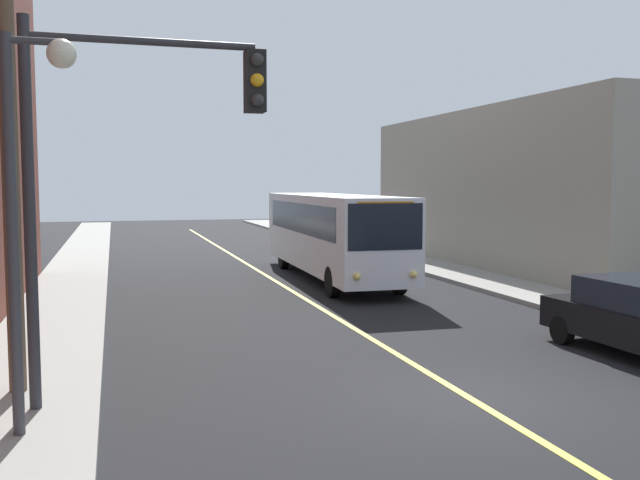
# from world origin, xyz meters

# --- Properties ---
(ground_plane) EXTENTS (120.00, 120.00, 0.00)m
(ground_plane) POSITION_xyz_m (0.00, 0.00, 0.00)
(ground_plane) COLOR black
(sidewalk_left) EXTENTS (2.50, 90.00, 0.15)m
(sidewalk_left) POSITION_xyz_m (-7.25, 10.00, 0.07)
(sidewalk_left) COLOR gray
(sidewalk_left) RESTS_ON ground
(sidewalk_right) EXTENTS (2.50, 90.00, 0.15)m
(sidewalk_right) POSITION_xyz_m (7.25, 10.00, 0.07)
(sidewalk_right) COLOR gray
(sidewalk_right) RESTS_ON ground
(lane_stripe_center) EXTENTS (0.16, 60.00, 0.01)m
(lane_stripe_center) POSITION_xyz_m (0.00, 15.00, 0.01)
(lane_stripe_center) COLOR #D8CC4C
(lane_stripe_center) RESTS_ON ground
(building_right_warehouse) EXTENTS (12.00, 18.72, 6.74)m
(building_right_warehouse) POSITION_xyz_m (14.49, 16.42, 3.37)
(building_right_warehouse) COLOR gray
(building_right_warehouse) RESTS_ON ground
(city_bus) EXTENTS (2.92, 12.22, 3.20)m
(city_bus) POSITION_xyz_m (2.20, 14.82, 1.82)
(city_bus) COLOR silver
(city_bus) RESTS_ON ground
(utility_pole_near) EXTENTS (2.40, 0.28, 11.02)m
(utility_pole_near) POSITION_xyz_m (-7.33, 2.07, 6.18)
(utility_pole_near) COLOR brown
(utility_pole_near) RESTS_ON sidewalk_left
(traffic_signal_left_corner) EXTENTS (3.75, 0.48, 6.00)m
(traffic_signal_left_corner) POSITION_xyz_m (-5.41, 0.99, 4.30)
(traffic_signal_left_corner) COLOR #2D2D33
(traffic_signal_left_corner) RESTS_ON sidewalk_left
(street_lamp_left) EXTENTS (0.98, 0.40, 5.50)m
(street_lamp_left) POSITION_xyz_m (-6.83, -0.15, 3.74)
(street_lamp_left) COLOR #38383D
(street_lamp_left) RESTS_ON sidewalk_left
(fire_hydrant) EXTENTS (0.44, 0.26, 0.84)m
(fire_hydrant) POSITION_xyz_m (6.85, 5.99, 0.58)
(fire_hydrant) COLOR red
(fire_hydrant) RESTS_ON sidewalk_right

